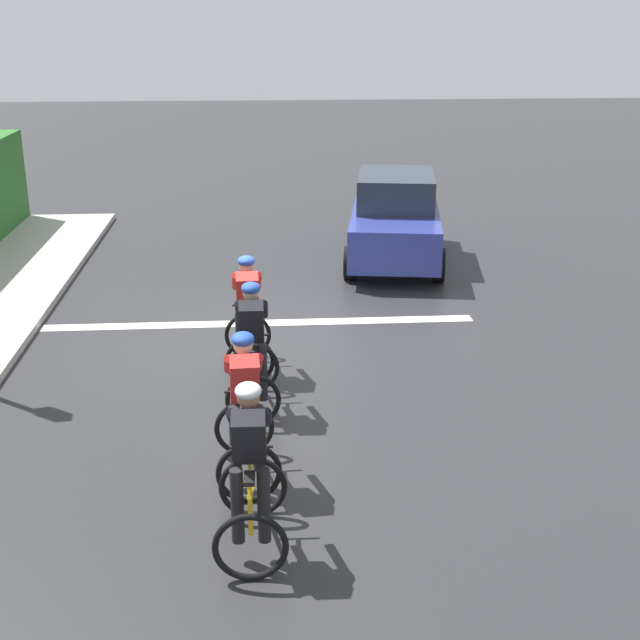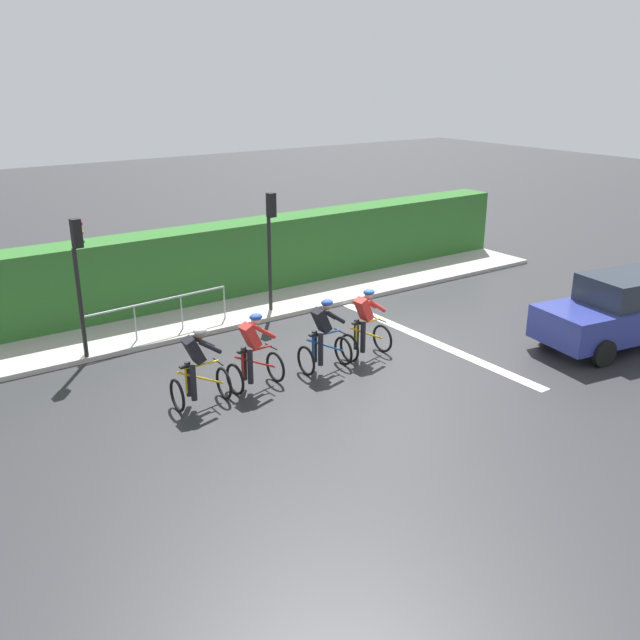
{
  "view_description": "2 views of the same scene",
  "coord_description": "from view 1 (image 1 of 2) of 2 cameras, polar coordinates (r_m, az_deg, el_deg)",
  "views": [
    {
      "loc": [
        -0.06,
        12.26,
        4.74
      ],
      "look_at": [
        -0.8,
        1.65,
        0.96
      ],
      "focal_mm": 48.18,
      "sensor_mm": 36.0,
      "label": 1
    },
    {
      "loc": [
        -11.78,
        10.67,
        6.42
      ],
      "look_at": [
        0.95,
        1.79,
        0.84
      ],
      "focal_mm": 39.36,
      "sensor_mm": 36.0,
      "label": 2
    }
  ],
  "objects": [
    {
      "name": "road_marking_stop_line",
      "position": [
        14.02,
        -4.01,
        -0.2
      ],
      "size": [
        7.0,
        0.3,
        0.01
      ],
      "primitive_type": "cube",
      "color": "silver",
      "rests_on": "ground"
    },
    {
      "name": "cyclist_lead",
      "position": [
        7.96,
        -4.65,
        -10.19
      ],
      "size": [
        0.7,
        1.09,
        1.66
      ],
      "color": "black",
      "rests_on": "ground"
    },
    {
      "name": "car_navy",
      "position": [
        17.42,
        5.02,
        6.69
      ],
      "size": [
        2.36,
        4.32,
        1.76
      ],
      "color": "navy",
      "rests_on": "ground"
    },
    {
      "name": "cyclist_mid",
      "position": [
        10.72,
        -4.51,
        -2.06
      ],
      "size": [
        0.69,
        1.08,
        1.66
      ],
      "color": "black",
      "rests_on": "ground"
    },
    {
      "name": "cyclist_fourth",
      "position": [
        11.88,
        -4.81,
        0.13
      ],
      "size": [
        0.72,
        1.1,
        1.66
      ],
      "color": "black",
      "rests_on": "ground"
    },
    {
      "name": "ground_plane",
      "position": [
        13.14,
        -4.0,
        -1.61
      ],
      "size": [
        80.0,
        80.0,
        0.0
      ],
      "primitive_type": "plane",
      "color": "#28282B"
    },
    {
      "name": "cyclist_second",
      "position": [
        9.11,
        -4.97,
        -6.13
      ],
      "size": [
        0.74,
        1.12,
        1.66
      ],
      "color": "black",
      "rests_on": "ground"
    }
  ]
}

